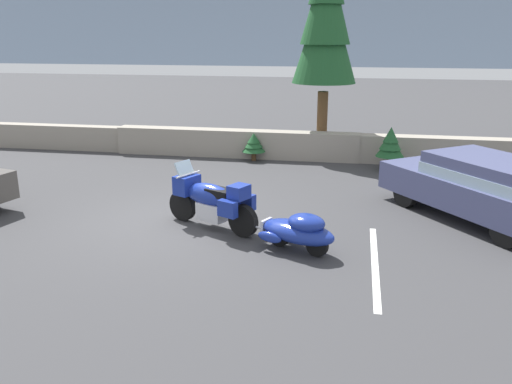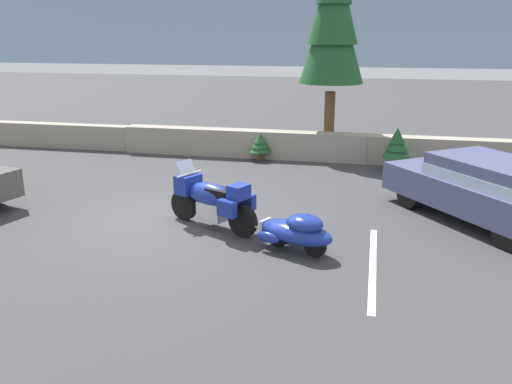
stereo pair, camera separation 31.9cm
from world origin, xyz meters
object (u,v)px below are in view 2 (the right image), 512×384
object	(u,v)px
car_shaped_trailer	(297,231)
sedan_at_right_edge	(487,188)
pine_tree_tall	(333,12)
touring_motorcycle	(212,199)

from	to	relation	value
car_shaped_trailer	sedan_at_right_edge	world-z (taller)	sedan_at_right_edge
sedan_at_right_edge	pine_tree_tall	size ratio (longest dim) A/B	0.65
touring_motorcycle	pine_tree_tall	world-z (taller)	pine_tree_tall
sedan_at_right_edge	touring_motorcycle	bearing A→B (deg)	-164.56
car_shaped_trailer	pine_tree_tall	size ratio (longest dim) A/B	0.30
touring_motorcycle	sedan_at_right_edge	size ratio (longest dim) A/B	0.46
touring_motorcycle	pine_tree_tall	distance (m)	8.68
pine_tree_tall	touring_motorcycle	bearing A→B (deg)	-103.04
touring_motorcycle	car_shaped_trailer	bearing A→B (deg)	-25.50
car_shaped_trailer	pine_tree_tall	bearing A→B (deg)	91.12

